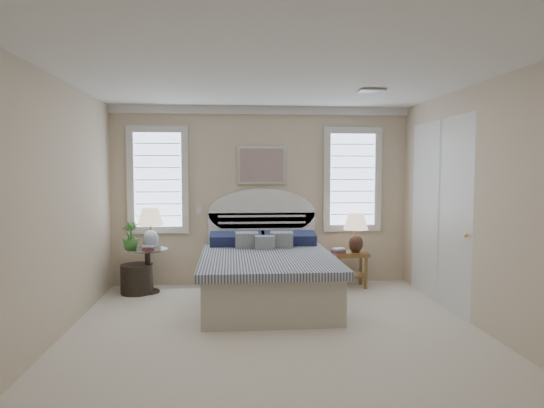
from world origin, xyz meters
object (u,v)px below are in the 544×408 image
Objects in this scene: floor_pot at (137,279)px; bed at (267,273)px; side_table_left at (148,266)px; lamp_left at (151,224)px; nightstand_right at (350,261)px; lamp_right at (356,228)px.

bed is at bearing -17.62° from floor_pot.
side_table_left is (-1.65, 0.59, 0.00)m from bed.
lamp_left is (0.20, 0.01, 0.78)m from floor_pot.
nightstand_right is (2.95, 0.10, -0.00)m from side_table_left.
nightstand_right is at bearing 2.13° from lamp_left.
side_table_left is at bearing -179.08° from lamp_right.
lamp_left is at bearing -178.91° from lamp_right.
side_table_left is at bearing 7.30° from floor_pot.
bed is 5.02× the size of floor_pot.
bed is 3.88× the size of lamp_left.
nightstand_right is at bearing 142.36° from lamp_right.
nightstand_right is 2.96m from lamp_left.
lamp_left is at bearing -9.09° from side_table_left.
floor_pot is at bearing -172.70° from side_table_left.
bed is 1.75m from side_table_left.
side_table_left is 1.19× the size of nightstand_right.
nightstand_right is at bearing 2.21° from floor_pot.
side_table_left is 0.60m from lamp_left.
side_table_left reaches higher than floor_pot.
lamp_left reaches higher than side_table_left.
nightstand_right is 0.51m from lamp_right.
floor_pot is (-1.80, 0.57, -0.18)m from bed.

